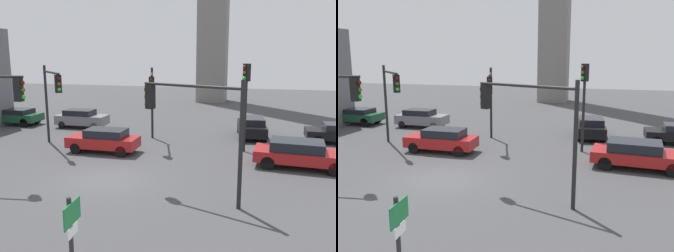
# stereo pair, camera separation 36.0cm
# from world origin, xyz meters

# --- Properties ---
(ground_plane) EXTENTS (94.95, 94.95, 0.00)m
(ground_plane) POSITION_xyz_m (0.00, 0.00, 0.00)
(ground_plane) COLOR #424244
(direction_sign) EXTENTS (0.16, 0.77, 2.62)m
(direction_sign) POSITION_xyz_m (3.08, -8.38, 1.77)
(direction_sign) COLOR black
(direction_sign) RESTS_ON ground_plane
(traffic_light_0) EXTENTS (0.45, 0.48, 5.15)m
(traffic_light_0) POSITION_xyz_m (5.82, 6.64, 3.59)
(traffic_light_0) COLOR black
(traffic_light_0) RESTS_ON ground_plane
(traffic_light_1) EXTENTS (2.78, 2.82, 4.99)m
(traffic_light_1) POSITION_xyz_m (-5.44, 4.49, 3.51)
(traffic_light_1) COLOR black
(traffic_light_1) RESTS_ON ground_plane
(traffic_light_2) EXTENTS (4.24, 1.70, 4.80)m
(traffic_light_2) POSITION_xyz_m (4.13, -0.96, 3.44)
(traffic_light_2) COLOR black
(traffic_light_2) RESTS_ON ground_plane
(traffic_light_4) EXTENTS (1.23, 3.48, 4.80)m
(traffic_light_4) POSITION_xyz_m (0.03, 7.04, 3.38)
(traffic_light_4) COLOR black
(traffic_light_4) RESTS_ON ground_plane
(car_0) EXTENTS (4.73, 2.35, 1.39)m
(car_0) POSITION_xyz_m (8.74, 4.19, 0.75)
(car_0) COLOR maroon
(car_0) RESTS_ON ground_plane
(car_1) EXTENTS (4.36, 2.01, 1.31)m
(car_1) POSITION_xyz_m (-12.76, 10.38, 0.72)
(car_1) COLOR #19472D
(car_1) RESTS_ON ground_plane
(car_2) EXTENTS (4.15, 1.72, 1.40)m
(car_2) POSITION_xyz_m (-2.09, 4.36, 0.74)
(car_2) COLOR maroon
(car_2) RESTS_ON ground_plane
(car_3) EXTENTS (3.99, 1.78, 1.42)m
(car_3) POSITION_xyz_m (-6.89, 10.65, 0.75)
(car_3) COLOR slate
(car_3) RESTS_ON ground_plane
(car_4) EXTENTS (2.24, 4.24, 1.41)m
(car_4) POSITION_xyz_m (6.11, 10.66, 0.74)
(car_4) COLOR black
(car_4) RESTS_ON ground_plane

